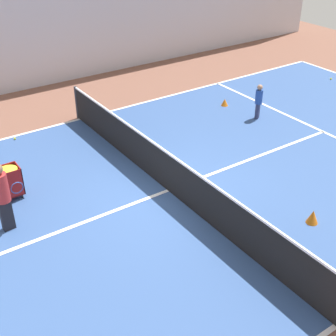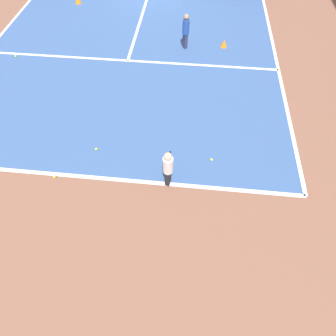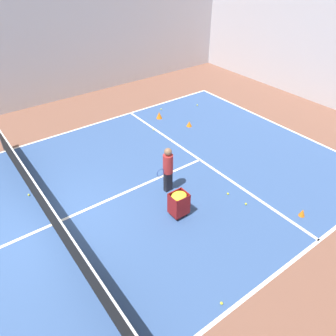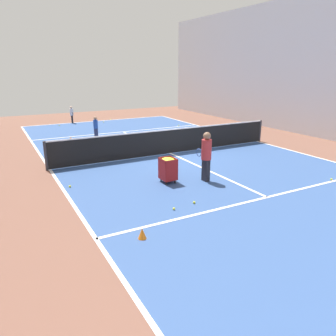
# 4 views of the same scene
# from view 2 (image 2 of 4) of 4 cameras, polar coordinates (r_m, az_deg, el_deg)

# --- Properties ---
(line_baseline_near) EXTENTS (10.12, 0.10, 0.00)m
(line_baseline_near) POSITION_cam_2_polar(r_m,az_deg,el_deg) (6.59, -16.36, -1.96)
(line_baseline_near) COLOR white
(line_baseline_near) RESTS_ON ground
(line_service_near) EXTENTS (10.12, 0.10, 0.00)m
(line_service_near) POSITION_cam_2_polar(r_m,az_deg,el_deg) (9.77, -8.75, 22.11)
(line_service_near) COLOR white
(line_service_near) RESTS_ON ground
(player_near_baseline) EXTENTS (0.26, 0.57, 1.14)m
(player_near_baseline) POSITION_cam_2_polar(r_m,az_deg,el_deg) (5.70, 0.01, 0.26)
(player_near_baseline) COLOR black
(player_near_baseline) RESTS_ON ground
(child_midcourt) EXTENTS (0.31, 0.31, 1.15)m
(child_midcourt) POSITION_cam_2_polar(r_m,az_deg,el_deg) (10.03, 3.88, 27.90)
(child_midcourt) COLOR #2D3351
(child_midcourt) RESTS_ON ground
(training_cone_4) EXTENTS (0.24, 0.24, 0.25)m
(training_cone_4) POSITION_cam_2_polar(r_m,az_deg,el_deg) (10.51, 12.09, 25.01)
(training_cone_4) COLOR orange
(training_cone_4) RESTS_ON ground
(tennis_ball_0) EXTENTS (0.07, 0.07, 0.07)m
(tennis_ball_0) POSITION_cam_2_polar(r_m,az_deg,el_deg) (6.86, -23.49, -1.75)
(tennis_ball_0) COLOR yellow
(tennis_ball_0) RESTS_ON ground
(tennis_ball_2) EXTENTS (0.07, 0.07, 0.07)m
(tennis_ball_2) POSITION_cam_2_polar(r_m,az_deg,el_deg) (11.14, -30.23, 20.28)
(tennis_ball_2) COLOR yellow
(tennis_ball_2) RESTS_ON ground
(tennis_ball_4) EXTENTS (0.07, 0.07, 0.07)m
(tennis_ball_4) POSITION_cam_2_polar(r_m,az_deg,el_deg) (7.03, -15.33, 4.00)
(tennis_ball_4) COLOR yellow
(tennis_ball_4) RESTS_ON ground
(tennis_ball_5) EXTENTS (0.07, 0.07, 0.07)m
(tennis_ball_5) POSITION_cam_2_polar(r_m,az_deg,el_deg) (6.67, 9.43, 1.83)
(tennis_ball_5) COLOR yellow
(tennis_ball_5) RESTS_ON ground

